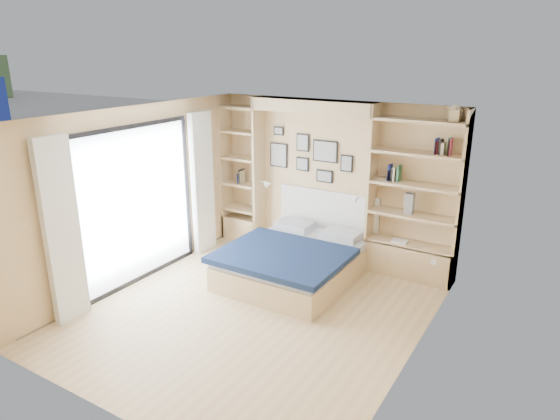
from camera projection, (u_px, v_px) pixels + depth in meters
The scene contains 8 objects.
ground at pixel (255, 312), 6.41m from camera, with size 4.50×4.50×0.00m, color #D3B57F.
room_shell at pixel (289, 198), 7.51m from camera, with size 4.50×4.50×4.50m.
bed at pixel (295, 260), 7.31m from camera, with size 1.74×2.16×1.07m.
photo_gallery at pixel (308, 155), 7.95m from camera, with size 1.48×0.02×0.82m.
reading_lamps at pixel (309, 190), 7.85m from camera, with size 1.92×0.12×0.15m.
shelf_decor at pixel (400, 163), 7.03m from camera, with size 3.58×0.23×2.03m.
deck at pixel (73, 255), 8.19m from camera, with size 3.20×4.00×0.05m, color #756956.
deck_chair at pixel (72, 231), 8.23m from camera, with size 0.47×0.77×0.77m.
Camera 1 is at (3.22, -4.71, 3.23)m, focal length 32.00 mm.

